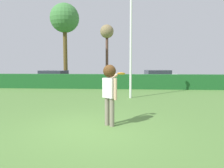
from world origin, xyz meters
TOP-DOWN VIEW (x-y plane):
  - ground_plane at (0.00, 0.00)m, footprint 60.00×60.00m
  - person at (0.43, 0.39)m, footprint 0.46×0.84m
  - frisbee at (0.75, 0.92)m, footprint 0.25×0.24m
  - lamppost at (1.10, 5.65)m, footprint 0.24×0.24m
  - hedge_row at (0.00, 10.07)m, footprint 18.62×0.90m
  - parked_car_black at (-5.65, 12.90)m, footprint 4.45×2.47m
  - parked_car_white at (3.77, 14.61)m, footprint 4.43×2.41m
  - maple_tree at (-1.37, 18.26)m, footprint 1.49×1.49m
  - oak_tree at (-5.24, 15.27)m, footprint 2.83×2.83m

SIDE VIEW (x-z plane):
  - ground_plane at x=0.00m, z-range 0.00..0.00m
  - hedge_row at x=0.00m, z-range 0.00..1.06m
  - parked_car_black at x=-5.65m, z-range 0.06..1.31m
  - parked_car_white at x=3.77m, z-range 0.06..1.31m
  - person at x=0.43m, z-range 0.28..2.09m
  - frisbee at x=0.75m, z-range 1.48..1.56m
  - lamppost at x=1.10m, z-range 0.32..6.37m
  - maple_tree at x=-1.37m, z-range 1.98..8.14m
  - oak_tree at x=-5.24m, z-range 2.31..10.03m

